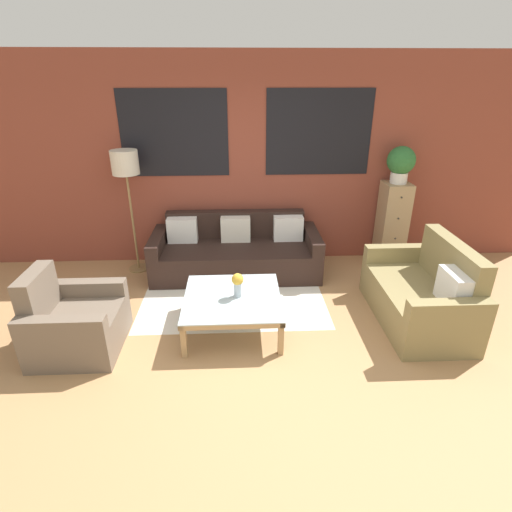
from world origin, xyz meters
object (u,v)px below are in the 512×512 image
(settee_vintage, at_px, (422,296))
(flower_vase, at_px, (238,283))
(drawer_cabinet, at_px, (392,224))
(couch_dark, at_px, (236,253))
(potted_plant, at_px, (401,163))
(coffee_table, at_px, (232,301))
(floor_lamp, at_px, (126,169))
(armchair_corner, at_px, (75,323))

(settee_vintage, distance_m, flower_vase, 2.02)
(settee_vintage, height_order, drawer_cabinet, drawer_cabinet)
(couch_dark, relative_size, potted_plant, 4.57)
(coffee_table, xyz_separation_m, floor_lamp, (-1.34, 1.50, 1.08))
(armchair_corner, xyz_separation_m, potted_plant, (3.79, 1.83, 1.17))
(floor_lamp, bearing_deg, armchair_corner, -96.93)
(settee_vintage, distance_m, drawer_cabinet, 1.56)
(armchair_corner, height_order, floor_lamp, floor_lamp)
(couch_dark, distance_m, floor_lamp, 1.78)
(armchair_corner, height_order, potted_plant, potted_plant)
(settee_vintage, height_order, armchair_corner, settee_vintage)
(armchair_corner, bearing_deg, potted_plant, 25.83)
(settee_vintage, height_order, floor_lamp, floor_lamp)
(floor_lamp, bearing_deg, potted_plant, 1.23)
(coffee_table, xyz_separation_m, potted_plant, (2.24, 1.58, 1.11))
(flower_vase, bearing_deg, drawer_cabinet, 35.82)
(armchair_corner, distance_m, flower_vase, 1.65)
(couch_dark, bearing_deg, armchair_corner, -134.47)
(couch_dark, distance_m, potted_plant, 2.50)
(floor_lamp, bearing_deg, couch_dark, -5.80)
(potted_plant, bearing_deg, couch_dark, -174.39)
(couch_dark, bearing_deg, settee_vintage, -32.88)
(settee_vintage, relative_size, armchair_corner, 1.71)
(settee_vintage, xyz_separation_m, armchair_corner, (-3.61, -0.31, -0.03))
(potted_plant, bearing_deg, coffee_table, -144.81)
(settee_vintage, bearing_deg, floor_lamp, 156.93)
(coffee_table, height_order, flower_vase, flower_vase)
(coffee_table, bearing_deg, potted_plant, 35.19)
(coffee_table, distance_m, potted_plant, 2.96)
(coffee_table, bearing_deg, flower_vase, 5.12)
(floor_lamp, distance_m, potted_plant, 3.58)
(settee_vintage, xyz_separation_m, flower_vase, (-2.00, -0.05, 0.23))
(couch_dark, relative_size, coffee_table, 2.21)
(floor_lamp, xyz_separation_m, drawer_cabinet, (3.58, 0.08, -0.83))
(potted_plant, height_order, flower_vase, potted_plant)
(couch_dark, xyz_separation_m, floor_lamp, (-1.37, 0.14, 1.13))
(coffee_table, bearing_deg, couch_dark, 88.36)
(drawer_cabinet, distance_m, flower_vase, 2.69)
(drawer_cabinet, height_order, flower_vase, drawer_cabinet)
(coffee_table, distance_m, flower_vase, 0.22)
(armchair_corner, distance_m, drawer_cabinet, 4.22)
(armchair_corner, xyz_separation_m, drawer_cabinet, (3.79, 1.83, 0.31))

